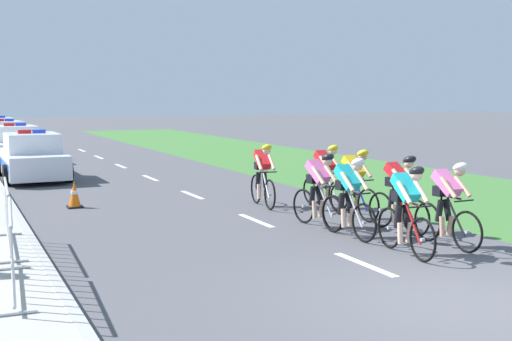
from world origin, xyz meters
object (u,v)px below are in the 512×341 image
object	(u,v)px
cyclist_fifth	(319,189)
cyclist_sixth	(355,183)
cyclist_seventh	(263,174)
crowd_barrier_front	(12,251)
cyclist_third	(349,196)
police_car_second	(15,146)
traffic_cone_near	(74,195)
cyclist_eighth	(326,175)
police_car_third	(5,138)
crowd_barrier_middle	(8,217)
cyclist_fourth	(399,192)
cyclist_lead	(407,209)
cyclist_second	(448,203)
police_car_nearest	(32,158)

from	to	relation	value
cyclist_fifth	cyclist_sixth	distance (m)	1.27
cyclist_seventh	crowd_barrier_front	world-z (taller)	cyclist_seventh
cyclist_third	cyclist_sixth	bearing A→B (deg)	52.61
police_car_second	traffic_cone_near	xyz separation A→B (m)	(0.26, -11.90, -0.37)
cyclist_eighth	police_car_third	bearing A→B (deg)	105.75
crowd_barrier_middle	traffic_cone_near	xyz separation A→B (m)	(1.81, 4.26, -0.34)
cyclist_fifth	police_car_second	world-z (taller)	police_car_second
cyclist_fourth	cyclist_sixth	xyz separation A→B (m)	(0.01, 1.54, 0.00)
cyclist_lead	cyclist_second	xyz separation A→B (m)	(1.03, 0.15, 0.00)
cyclist_fifth	crowd_barrier_middle	size ratio (longest dim) A/B	0.74
cyclist_fourth	police_car_nearest	xyz separation A→B (m)	(-5.50, 11.65, -0.11)
cyclist_seventh	cyclist_third	bearing A→B (deg)	-90.65
cyclist_seventh	cyclist_fifth	bearing A→B (deg)	-91.26
cyclist_sixth	police_car_nearest	bearing A→B (deg)	118.56
cyclist_second	cyclist_seventh	size ratio (longest dim) A/B	1.00
crowd_barrier_front	traffic_cone_near	world-z (taller)	crowd_barrier_front
cyclist_sixth	crowd_barrier_middle	distance (m)	7.06
cyclist_fourth	police_car_nearest	size ratio (longest dim) A/B	0.39
cyclist_second	cyclist_third	xyz separation A→B (m)	(-1.14, 1.40, 0.00)
traffic_cone_near	cyclist_seventh	bearing A→B (deg)	-23.78
cyclist_lead	cyclist_seventh	world-z (taller)	same
cyclist_seventh	police_car_nearest	distance (m)	9.04
cyclist_third	police_car_nearest	bearing A→B (deg)	110.47
police_car_nearest	police_car_third	xyz separation A→B (m)	(0.00, 11.28, 0.00)
cyclist_second	police_car_second	bearing A→B (deg)	106.20
cyclist_eighth	cyclist_fifth	bearing A→B (deg)	-124.94
cyclist_lead	cyclist_eighth	bearing A→B (deg)	75.11
cyclist_seventh	crowd_barrier_front	size ratio (longest dim) A/B	0.74
cyclist_sixth	cyclist_fourth	bearing A→B (deg)	-90.22
cyclist_fifth	traffic_cone_near	distance (m)	6.10
cyclist_lead	cyclist_eighth	size ratio (longest dim) A/B	1.00
cyclist_lead	cyclist_eighth	distance (m)	4.63
cyclist_fifth	crowd_barrier_middle	bearing A→B (deg)	177.52
police_car_third	traffic_cone_near	distance (m)	17.37
crowd_barrier_middle	cyclist_fifth	bearing A→B (deg)	-2.48
cyclist_fifth	cyclist_seventh	size ratio (longest dim) A/B	1.00
crowd_barrier_middle	cyclist_sixth	bearing A→B (deg)	1.83
cyclist_fourth	cyclist_fifth	world-z (taller)	same
police_car_second	police_car_third	world-z (taller)	same
cyclist_lead	cyclist_second	size ratio (longest dim) A/B	1.00
cyclist_fifth	cyclist_sixth	xyz separation A→B (m)	(1.18, 0.48, 0.00)
cyclist_third	crowd_barrier_front	xyz separation A→B (m)	(-6.04, -1.22, -0.14)
police_car_second	crowd_barrier_front	distance (m)	18.76
cyclist_second	cyclist_sixth	distance (m)	2.93
cyclist_second	crowd_barrier_middle	size ratio (longest dim) A/B	0.74
police_car_nearest	crowd_barrier_middle	distance (m)	10.46
police_car_third	traffic_cone_near	size ratio (longest dim) A/B	7.07
cyclist_second	cyclist_seventh	world-z (taller)	same
cyclist_third	cyclist_fourth	xyz separation A→B (m)	(1.16, -0.01, 0.00)
cyclist_lead	crowd_barrier_middle	world-z (taller)	cyclist_lead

